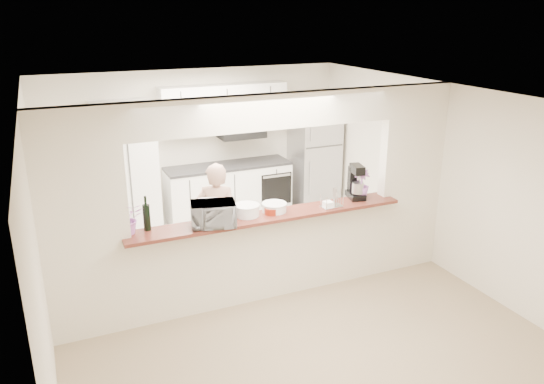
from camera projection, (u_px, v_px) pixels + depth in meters
floor at (268, 295)px, 6.62m from camera, size 6.00×6.00×0.00m
tile_overlay at (227, 247)px, 7.96m from camera, size 5.00×2.90×0.01m
partition at (267, 182)px, 6.14m from camera, size 5.00×0.15×2.50m
bar_counter at (268, 253)px, 6.43m from camera, size 3.40×0.38×1.09m
kitchen_cabinets at (191, 167)px, 8.59m from camera, size 3.15×0.62×2.25m
refrigerator at (314, 160)px, 9.42m from camera, size 0.75×0.70×1.70m
flower_left at (128, 218)px, 5.64m from camera, size 0.32×0.28×0.35m
wine_bottle_a at (147, 217)px, 5.74m from camera, size 0.08×0.08×0.39m
wine_bottle_b at (147, 219)px, 5.75m from camera, size 0.06×0.06×0.32m
toaster_oven at (213, 214)px, 5.87m from camera, size 0.55×0.43×0.27m
serving_bowls at (209, 211)px, 6.01m from camera, size 0.41×0.41×0.23m
plate_stack_a at (247, 210)px, 6.18m from camera, size 0.30×0.30×0.14m
plate_stack_b at (274, 207)px, 6.31m from camera, size 0.30×0.30×0.10m
red_bowl at (271, 211)px, 6.24m from camera, size 0.16×0.16×0.08m
tan_bowl at (272, 211)px, 6.25m from camera, size 0.15×0.15×0.07m
utensil_caddy at (332, 199)px, 6.43m from camera, size 0.27×0.17×0.25m
stand_mixer at (356, 183)px, 6.74m from camera, size 0.25×0.33×0.44m
flower_right at (361, 184)px, 6.72m from camera, size 0.25×0.25×0.39m
person at (217, 220)px, 6.92m from camera, size 0.67×0.59×1.54m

